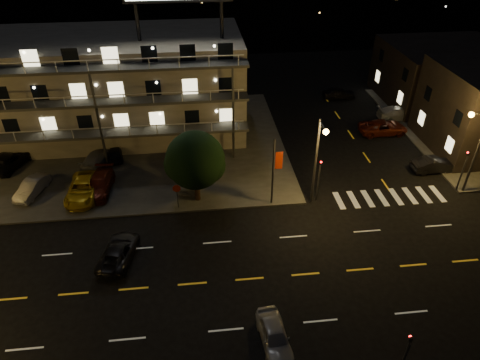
{
  "coord_description": "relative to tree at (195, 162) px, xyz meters",
  "views": [
    {
      "loc": [
        -0.98,
        -20.67,
        22.54
      ],
      "look_at": [
        2.22,
        8.0,
        2.98
      ],
      "focal_mm": 32.0,
      "sensor_mm": 36.0,
      "label": 1
    }
  ],
  "objects": [
    {
      "name": "ground",
      "position": [
        1.36,
        -9.61,
        -3.99
      ],
      "size": [
        140.0,
        140.0,
        0.0
      ],
      "primitive_type": "plane",
      "color": "black",
      "rests_on": "ground"
    },
    {
      "name": "curb_nw",
      "position": [
        -12.64,
        10.39,
        -3.91
      ],
      "size": [
        44.0,
        24.0,
        0.15
      ],
      "primitive_type": "cube",
      "color": "#343432",
      "rests_on": "ground"
    },
    {
      "name": "curb_ne",
      "position": [
        31.36,
        10.39,
        -3.91
      ],
      "size": [
        16.0,
        24.0,
        0.15
      ],
      "primitive_type": "cube",
      "color": "#343432",
      "rests_on": "ground"
    },
    {
      "name": "motel",
      "position": [
        -8.59,
        14.27,
        1.35
      ],
      "size": [
        28.0,
        13.8,
        18.1
      ],
      "color": "#9B9487",
      "rests_on": "ground"
    },
    {
      "name": "side_bldg_back",
      "position": [
        31.35,
        18.39,
        -0.49
      ],
      "size": [
        14.06,
        12.0,
        7.0
      ],
      "color": "black",
      "rests_on": "ground"
    },
    {
      "name": "streetlight_nc",
      "position": [
        9.86,
        -1.67,
        0.97
      ],
      "size": [
        0.44,
        1.92,
        8.0
      ],
      "color": "#2D2D30",
      "rests_on": "ground"
    },
    {
      "name": "streetlight_ne",
      "position": [
        23.49,
        -1.31,
        0.97
      ],
      "size": [
        1.92,
        0.44,
        8.0
      ],
      "color": "#2D2D30",
      "rests_on": "ground"
    },
    {
      "name": "signal_nw",
      "position": [
        10.36,
        -1.11,
        -1.42
      ],
      "size": [
        0.2,
        0.27,
        4.6
      ],
      "color": "#2D2D30",
      "rests_on": "ground"
    },
    {
      "name": "signal_sw",
      "position": [
        10.36,
        -18.11,
        -1.42
      ],
      "size": [
        0.2,
        0.27,
        4.6
      ],
      "color": "#2D2D30",
      "rests_on": "ground"
    },
    {
      "name": "signal_ne",
      "position": [
        23.36,
        -1.11,
        -1.42
      ],
      "size": [
        0.27,
        0.2,
        4.6
      ],
      "color": "#2D2D30",
      "rests_on": "ground"
    },
    {
      "name": "banner_north",
      "position": [
        6.44,
        -1.21,
        -0.56
      ],
      "size": [
        0.83,
        0.16,
        6.4
      ],
      "color": "#2D2D30",
      "rests_on": "ground"
    },
    {
      "name": "stop_sign",
      "position": [
        -1.64,
        -1.04,
        -2.28
      ],
      "size": [
        0.91,
        0.11,
        2.61
      ],
      "color": "#2D2D30",
      "rests_on": "ground"
    },
    {
      "name": "tree",
      "position": [
        0.0,
        0.0,
        0.0
      ],
      "size": [
        5.13,
        4.94,
        6.46
      ],
      "color": "black",
      "rests_on": "curb_nw"
    },
    {
      "name": "lot_car_1",
      "position": [
        -14.51,
        2.43,
        -3.18
      ],
      "size": [
        2.46,
        4.23,
        1.32
      ],
      "primitive_type": "imported",
      "rotation": [
        0.0,
        0.0,
        -0.29
      ],
      "color": "#98989E",
      "rests_on": "curb_nw"
    },
    {
      "name": "lot_car_2",
      "position": [
        -9.92,
        1.59,
        -3.09
      ],
      "size": [
        2.49,
        5.38,
        1.49
      ],
      "primitive_type": "imported",
      "rotation": [
        0.0,
        0.0,
        -0.0
      ],
      "color": "gold",
      "rests_on": "curb_nw"
    },
    {
      "name": "lot_car_3",
      "position": [
        -8.61,
        2.2,
        -3.12
      ],
      "size": [
        2.39,
        5.08,
        1.43
      ],
      "primitive_type": "imported",
      "rotation": [
        0.0,
        0.0,
        -0.08
      ],
      "color": "#5C1A0D",
      "rests_on": "curb_nw"
    },
    {
      "name": "lot_car_4",
      "position": [
        -0.54,
        2.33,
        -3.1
      ],
      "size": [
        2.6,
        4.61,
        1.48
      ],
      "primitive_type": "imported",
      "rotation": [
        0.0,
        0.0,
        -0.21
      ],
      "color": "#98989E",
      "rests_on": "curb_nw"
    },
    {
      "name": "lot_car_5",
      "position": [
        -18.27,
        7.84,
        -3.22
      ],
      "size": [
        2.48,
        3.98,
        1.24
      ],
      "primitive_type": "imported",
      "rotation": [
        0.0,
        0.0,
        2.8
      ],
      "color": "black",
      "rests_on": "curb_nw"
    },
    {
      "name": "lot_car_6",
      "position": [
        -17.91,
        7.38,
        -3.14
      ],
      "size": [
        3.91,
        5.52,
        1.4
      ],
      "primitive_type": "imported",
      "rotation": [
        0.0,
        0.0,
        2.79
      ],
      "color": "black",
      "rests_on": "curb_nw"
    },
    {
      "name": "lot_car_7",
      "position": [
        -9.62,
        6.99,
        -3.18
      ],
      "size": [
        2.99,
        4.85,
        1.31
      ],
      "primitive_type": "imported",
      "rotation": [
        0.0,
        0.0,
        2.87
      ],
      "color": "#98989E",
      "rests_on": "curb_nw"
    },
    {
      "name": "lot_car_8",
      "position": [
        -7.98,
        7.87,
        -3.23
      ],
      "size": [
        2.02,
        3.77,
        1.22
      ],
      "primitive_type": "imported",
      "rotation": [
        0.0,
        0.0,
        3.31
      ],
      "color": "black",
      "rests_on": "curb_nw"
    },
    {
      "name": "lot_car_9",
      "position": [
        -1.43,
        6.08,
        -3.2
      ],
      "size": [
        2.41,
        4.12,
        1.28
      ],
      "primitive_type": "imported",
      "rotation": [
        0.0,
        0.0,
        2.85
      ],
      "color": "#5C1A0D",
      "rests_on": "curb_nw"
    },
    {
      "name": "side_car_0",
      "position": [
        22.82,
        2.21,
        -3.27
      ],
      "size": [
        4.38,
        1.6,
        1.43
      ],
      "primitive_type": "imported",
      "rotation": [
        0.0,
        0.0,
        1.59
      ],
      "color": "black",
      "rests_on": "ground"
    },
    {
      "name": "side_car_1",
      "position": [
        20.93,
        10.27,
        -3.24
      ],
      "size": [
        5.41,
        2.58,
        1.49
      ],
      "primitive_type": "imported",
      "rotation": [
        0.0,
        0.0,
        1.59
      ],
      "color": "#5C1A0D",
      "rests_on": "ground"
    },
    {
      "name": "side_car_2",
      "position": [
        24.21,
        13.58,
        -3.25
      ],
      "size": [
        5.18,
        2.33,
        1.47
      ],
      "primitive_type": "imported",
      "rotation": [
        0.0,
        0.0,
        1.52
      ],
      "color": "#98989E",
      "rests_on": "ground"
    },
    {
      "name": "side_car_3",
      "position": [
        18.98,
        20.32,
        -3.26
      ],
      "size": [
        4.25,
        1.72,
        1.45
      ],
      "primitive_type": "imported",
      "rotation": [
        0.0,
        0.0,
        1.57
      ],
      "color": "black",
      "rests_on": "ground"
    },
    {
      "name": "road_car_east",
      "position": [
        4.15,
        -14.79,
        -3.31
      ],
      "size": [
        1.94,
        4.1,
        1.35
      ],
      "primitive_type": "imported",
      "rotation": [
        0.0,
        0.0,
        0.09
      ],
      "color": "#98989E",
      "rests_on": "ground"
    },
    {
      "name": "road_car_west",
      "position": [
        -5.94,
        -6.5,
        -3.33
      ],
      "size": [
        3.09,
        5.05,
        1.31
      ],
      "primitive_type": "imported",
      "rotation": [
        0.0,
        0.0,
        2.94
      ],
      "color": "black",
      "rests_on": "ground"
    }
  ]
}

